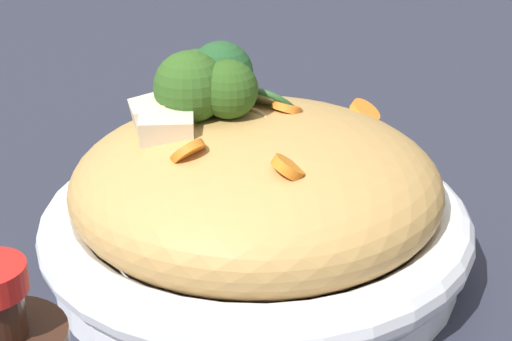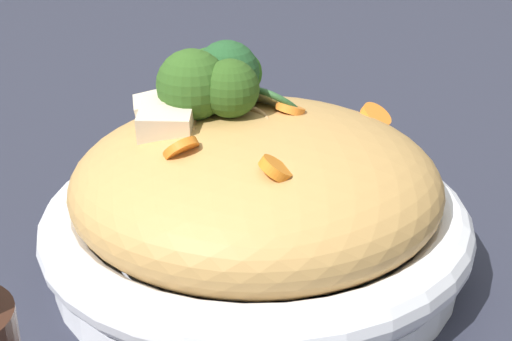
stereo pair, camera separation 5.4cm
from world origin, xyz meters
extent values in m
plane|color=#282A38|center=(0.00, 0.00, 0.00)|extent=(3.00, 3.00, 0.00)
cylinder|color=white|center=(0.00, 0.00, 0.01)|extent=(0.29, 0.29, 0.02)
torus|color=white|center=(0.00, 0.00, 0.04)|extent=(0.31, 0.31, 0.04)
ellipsoid|color=tan|center=(0.00, 0.00, 0.07)|extent=(0.26, 0.26, 0.10)
torus|color=tan|center=(0.00, 0.00, 0.09)|extent=(0.08, 0.08, 0.03)
torus|color=tan|center=(-0.03, 0.05, 0.09)|extent=(0.08, 0.08, 0.02)
torus|color=tan|center=(0.00, 0.00, 0.10)|extent=(0.07, 0.07, 0.02)
torus|color=tan|center=(0.01, 0.01, 0.11)|extent=(0.08, 0.08, 0.01)
cone|color=#9EB870|center=(0.04, 0.02, 0.11)|extent=(0.03, 0.03, 0.02)
sphere|color=#30571E|center=(0.04, 0.02, 0.13)|extent=(0.07, 0.07, 0.05)
cone|color=#9BBD6D|center=(0.06, 0.02, 0.11)|extent=(0.02, 0.02, 0.02)
sphere|color=#275421|center=(0.06, 0.02, 0.13)|extent=(0.04, 0.04, 0.03)
cone|color=#9AB679|center=(0.02, 0.01, 0.11)|extent=(0.03, 0.03, 0.01)
sphere|color=#2C501A|center=(0.02, 0.01, 0.13)|extent=(0.06, 0.06, 0.04)
cone|color=#9DB675|center=(0.04, -0.01, 0.11)|extent=(0.03, 0.03, 0.02)
sphere|color=#214D26|center=(0.04, -0.01, 0.14)|extent=(0.06, 0.06, 0.05)
cone|color=#9BBD76|center=(0.09, -0.03, 0.10)|extent=(0.03, 0.03, 0.02)
sphere|color=#285A1E|center=(0.09, -0.03, 0.12)|extent=(0.05, 0.05, 0.04)
cone|color=#9BB777|center=(0.06, -0.03, 0.11)|extent=(0.03, 0.03, 0.02)
sphere|color=#265A19|center=(0.06, -0.03, 0.13)|extent=(0.05, 0.05, 0.04)
cylinder|color=orange|center=(-0.06, 0.04, 0.11)|extent=(0.03, 0.03, 0.02)
cylinder|color=orange|center=(0.00, -0.03, 0.12)|extent=(0.02, 0.02, 0.01)
cylinder|color=orange|center=(-0.02, -0.11, 0.10)|extent=(0.03, 0.03, 0.02)
cylinder|color=orange|center=(0.00, 0.06, 0.11)|extent=(0.02, 0.02, 0.02)
cylinder|color=beige|center=(0.08, -0.01, 0.11)|extent=(0.04, 0.04, 0.03)
torus|color=#2D5423|center=(0.08, -0.01, 0.11)|extent=(0.05, 0.04, 0.03)
cylinder|color=beige|center=(0.02, -0.03, 0.11)|extent=(0.04, 0.04, 0.03)
torus|color=#2C572C|center=(0.02, -0.03, 0.11)|extent=(0.05, 0.04, 0.03)
cube|color=beige|center=(0.04, 0.05, 0.11)|extent=(0.05, 0.05, 0.03)
cube|color=beige|center=(0.06, 0.04, 0.11)|extent=(0.04, 0.04, 0.03)
camera|label=1|loc=(-0.33, 0.37, 0.30)|focal=54.09mm
camera|label=2|loc=(-0.37, 0.33, 0.30)|focal=54.09mm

